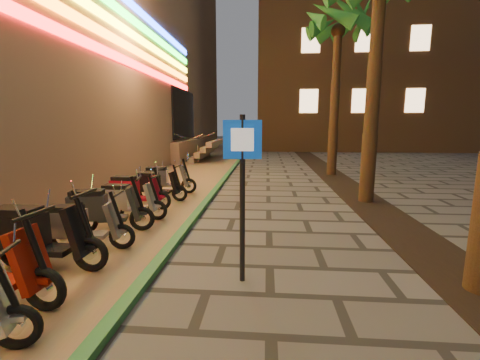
# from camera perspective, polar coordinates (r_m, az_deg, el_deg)

# --- Properties ---
(parking_strip) EXTENTS (3.40, 60.00, 0.01)m
(parking_strip) POSITION_cam_1_polar(r_m,az_deg,el_deg) (12.81, -10.53, -0.09)
(parking_strip) COLOR #8C7251
(parking_strip) RESTS_ON ground
(green_curb) EXTENTS (0.18, 60.00, 0.10)m
(green_curb) POSITION_cam_1_polar(r_m,az_deg,el_deg) (12.47, -2.97, -0.00)
(green_curb) COLOR #2A7138
(green_curb) RESTS_ON ground
(planting_strip) EXTENTS (1.20, 40.00, 0.02)m
(planting_strip) POSITION_cam_1_polar(r_m,az_deg,el_deg) (8.01, 25.50, -6.81)
(planting_strip) COLOR black
(planting_strip) RESTS_ON ground
(apartment_block) EXTENTS (18.00, 16.06, 25.00)m
(apartment_block) POSITION_cam_1_polar(r_m,az_deg,el_deg) (36.64, 19.52, 25.64)
(apartment_block) COLOR brown
(apartment_block) RESTS_ON ground
(palm_d) EXTENTS (2.97, 3.02, 7.16)m
(palm_d) POSITION_cam_1_polar(r_m,az_deg,el_deg) (14.94, 17.06, 24.03)
(palm_d) COLOR #472D19
(palm_d) RESTS_ON ground
(pedestrian_sign) EXTENTS (0.51, 0.10, 2.30)m
(pedestrian_sign) POSITION_cam_1_polar(r_m,az_deg,el_deg) (4.27, 0.42, 0.64)
(pedestrian_sign) COLOR black
(pedestrian_sign) RESTS_ON ground
(scooter_6) EXTENTS (1.77, 0.62, 1.25)m
(scooter_6) POSITION_cam_1_polar(r_m,az_deg,el_deg) (5.73, -32.57, -8.24)
(scooter_6) COLOR black
(scooter_6) RESTS_ON ground
(scooter_7) EXTENTS (1.49, 0.60, 1.04)m
(scooter_7) POSITION_cam_1_polar(r_m,az_deg,el_deg) (6.25, -26.56, -7.18)
(scooter_7) COLOR black
(scooter_7) RESTS_ON ground
(scooter_8) EXTENTS (1.64, 0.79, 1.16)m
(scooter_8) POSITION_cam_1_polar(r_m,az_deg,el_deg) (7.04, -23.42, -4.70)
(scooter_8) COLOR black
(scooter_8) RESTS_ON ground
(scooter_9) EXTENTS (1.50, 0.53, 1.06)m
(scooter_9) POSITION_cam_1_polar(r_m,az_deg,el_deg) (7.83, -19.52, -3.37)
(scooter_9) COLOR black
(scooter_9) RESTS_ON ground
(scooter_10) EXTENTS (1.58, 0.55, 1.11)m
(scooter_10) POSITION_cam_1_polar(r_m,az_deg,el_deg) (8.75, -18.38, -1.82)
(scooter_10) COLOR black
(scooter_10) RESTS_ON ground
(scooter_11) EXTENTS (1.50, 0.53, 1.06)m
(scooter_11) POSITION_cam_1_polar(r_m,az_deg,el_deg) (9.55, -14.78, -0.84)
(scooter_11) COLOR black
(scooter_11) RESTS_ON ground
(scooter_12) EXTENTS (1.60, 0.63, 1.12)m
(scooter_12) POSITION_cam_1_polar(r_m,az_deg,el_deg) (10.40, -13.27, 0.24)
(scooter_12) COLOR black
(scooter_12) RESTS_ON ground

